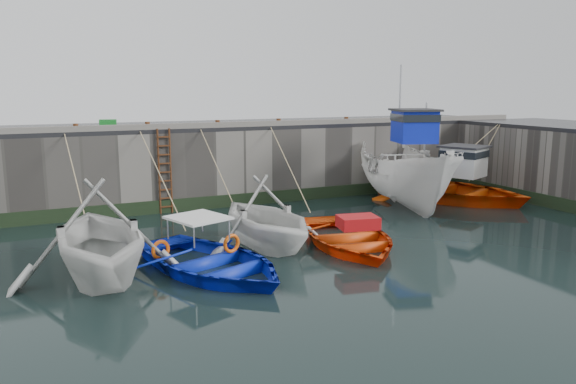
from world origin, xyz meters
name	(u,v)px	position (x,y,z in m)	size (l,w,h in m)	color
ground	(345,289)	(0.00, 0.00, 0.00)	(120.00, 120.00, 0.00)	black
quay_back	(198,163)	(0.00, 12.50, 1.50)	(30.00, 5.00, 3.00)	slate
road_back	(197,126)	(0.00, 12.50, 3.08)	(30.00, 5.00, 0.16)	black
kerb_back	(213,125)	(0.00, 10.15, 3.26)	(30.00, 0.30, 0.20)	slate
algae_back	(217,202)	(0.00, 9.96, 0.25)	(30.00, 0.08, 0.50)	black
ladder	(165,172)	(-2.00, 9.91, 1.59)	(0.51, 0.08, 3.20)	#3F1E0F
boat_near_white	(100,277)	(-5.14, 3.36, 0.00)	(4.55, 5.27, 2.78)	silver
boat_near_white_rope	(84,234)	(-5.14, 7.93, 0.00)	(0.04, 4.89, 3.10)	tan
boat_near_blue	(211,272)	(-2.50, 2.56, 0.00)	(3.69, 5.17, 1.07)	#0D26C5
boat_near_blue_rope	(168,229)	(-2.50, 7.53, 0.00)	(0.04, 5.58, 3.10)	tan
boat_near_blacktrim	(265,246)	(-0.30, 4.20, 0.00)	(3.98, 4.61, 2.43)	silver
boat_near_blacktrim_rope	(222,217)	(-0.30, 8.35, 0.00)	(0.04, 4.20, 3.10)	tan
boat_near_navy	(348,245)	(1.99, 3.22, 0.00)	(3.57, 4.99, 1.03)	#F3480C
boat_near_navy_rope	(285,214)	(1.99, 7.86, 0.00)	(0.04, 5.01, 3.10)	tan
boat_far_white	(407,175)	(7.12, 7.29, 1.23)	(4.98, 8.15, 5.95)	silver
boat_far_orange	(449,189)	(9.52, 7.53, 0.45)	(7.20, 8.18, 4.41)	#FF550D
fish_crate	(108,124)	(-3.74, 11.56, 3.32)	(0.62, 0.37, 0.33)	#177F26
bollard_a	(76,128)	(-5.00, 10.25, 3.30)	(0.18, 0.18, 0.28)	#3F1E0F
bollard_b	(148,126)	(-2.50, 10.25, 3.30)	(0.18, 0.18, 0.28)	#3F1E0F
bollard_c	(218,124)	(0.20, 10.25, 3.30)	(0.18, 0.18, 0.28)	#3F1E0F
bollard_d	(279,122)	(2.80, 10.25, 3.30)	(0.18, 0.18, 0.28)	#3F1E0F
bollard_e	(346,120)	(6.00, 10.25, 3.30)	(0.18, 0.18, 0.28)	#3F1E0F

